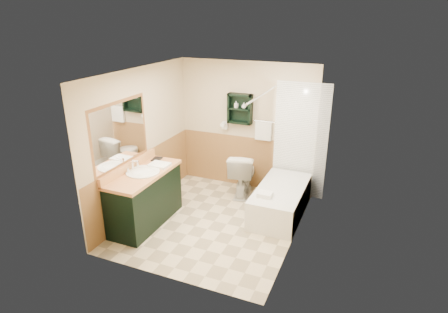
% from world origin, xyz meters
% --- Properties ---
extents(floor, '(3.00, 3.00, 0.00)m').
position_xyz_m(floor, '(0.00, 0.00, 0.00)').
color(floor, beige).
rests_on(floor, ground).
extents(back_wall, '(2.60, 0.04, 2.40)m').
position_xyz_m(back_wall, '(0.00, 1.52, 1.20)').
color(back_wall, beige).
rests_on(back_wall, ground).
extents(left_wall, '(0.04, 3.00, 2.40)m').
position_xyz_m(left_wall, '(-1.32, 0.00, 1.20)').
color(left_wall, beige).
rests_on(left_wall, ground).
extents(right_wall, '(0.04, 3.00, 2.40)m').
position_xyz_m(right_wall, '(1.32, 0.00, 1.20)').
color(right_wall, beige).
rests_on(right_wall, ground).
extents(ceiling, '(2.60, 3.00, 0.04)m').
position_xyz_m(ceiling, '(0.00, 0.00, 2.42)').
color(ceiling, white).
rests_on(ceiling, back_wall).
extents(wainscot_left, '(2.98, 2.98, 1.00)m').
position_xyz_m(wainscot_left, '(-1.29, 0.00, 0.50)').
color(wainscot_left, '#A67843').
rests_on(wainscot_left, left_wall).
extents(wainscot_back, '(2.58, 2.58, 1.00)m').
position_xyz_m(wainscot_back, '(0.00, 1.49, 0.50)').
color(wainscot_back, '#A67843').
rests_on(wainscot_back, back_wall).
extents(mirror_frame, '(1.30, 1.30, 1.00)m').
position_xyz_m(mirror_frame, '(-1.27, -0.55, 1.50)').
color(mirror_frame, brown).
rests_on(mirror_frame, left_wall).
extents(mirror_glass, '(1.20, 1.20, 0.90)m').
position_xyz_m(mirror_glass, '(-1.27, -0.55, 1.50)').
color(mirror_glass, white).
rests_on(mirror_glass, left_wall).
extents(tile_right, '(1.50, 1.50, 2.10)m').
position_xyz_m(tile_right, '(1.28, 0.75, 1.05)').
color(tile_right, white).
rests_on(tile_right, right_wall).
extents(tile_back, '(0.95, 0.95, 2.10)m').
position_xyz_m(tile_back, '(1.03, 1.48, 1.05)').
color(tile_back, white).
rests_on(tile_back, back_wall).
extents(tile_accent, '(1.50, 1.50, 0.10)m').
position_xyz_m(tile_accent, '(1.27, 0.75, 1.90)').
color(tile_accent, '#124028').
rests_on(tile_accent, right_wall).
extents(wall_shelf, '(0.45, 0.15, 0.55)m').
position_xyz_m(wall_shelf, '(-0.10, 1.41, 1.55)').
color(wall_shelf, black).
rests_on(wall_shelf, back_wall).
extents(hair_dryer, '(0.10, 0.24, 0.18)m').
position_xyz_m(hair_dryer, '(-0.40, 1.43, 1.20)').
color(hair_dryer, white).
rests_on(hair_dryer, back_wall).
extents(towel_bar, '(0.40, 0.06, 0.40)m').
position_xyz_m(towel_bar, '(0.35, 1.45, 1.35)').
color(towel_bar, white).
rests_on(towel_bar, back_wall).
extents(curtain_rod, '(0.03, 1.60, 0.03)m').
position_xyz_m(curtain_rod, '(0.53, 0.75, 2.00)').
color(curtain_rod, silver).
rests_on(curtain_rod, back_wall).
extents(shower_curtain, '(1.05, 1.05, 1.70)m').
position_xyz_m(shower_curtain, '(0.53, 0.92, 1.15)').
color(shower_curtain, beige).
rests_on(shower_curtain, curtain_rod).
extents(vanity, '(0.59, 1.39, 0.88)m').
position_xyz_m(vanity, '(-0.99, -0.45, 0.44)').
color(vanity, black).
rests_on(vanity, ground).
extents(bathtub, '(0.74, 1.50, 0.49)m').
position_xyz_m(bathtub, '(0.93, 0.65, 0.25)').
color(bathtub, white).
rests_on(bathtub, ground).
extents(toilet, '(0.60, 0.89, 0.81)m').
position_xyz_m(toilet, '(0.08, 1.13, 0.40)').
color(toilet, white).
rests_on(toilet, ground).
extents(counter_towel, '(0.31, 0.25, 0.04)m').
position_xyz_m(counter_towel, '(-0.90, -0.13, 0.90)').
color(counter_towel, white).
rests_on(counter_towel, vanity).
extents(vanity_book, '(0.15, 0.04, 0.20)m').
position_xyz_m(vanity_book, '(-1.16, 0.08, 0.98)').
color(vanity_book, black).
rests_on(vanity_book, vanity).
extents(tub_towel, '(0.23, 0.19, 0.07)m').
position_xyz_m(tub_towel, '(0.77, 0.23, 0.53)').
color(tub_towel, white).
rests_on(tub_towel, bathtub).
extents(soap_bottle_a, '(0.09, 0.13, 0.06)m').
position_xyz_m(soap_bottle_a, '(-0.17, 1.40, 1.59)').
color(soap_bottle_a, white).
rests_on(soap_bottle_a, wall_shelf).
extents(soap_bottle_b, '(0.10, 0.12, 0.09)m').
position_xyz_m(soap_bottle_b, '(-0.02, 1.40, 1.61)').
color(soap_bottle_b, white).
rests_on(soap_bottle_b, wall_shelf).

